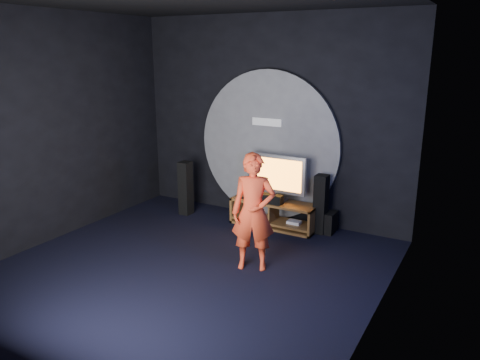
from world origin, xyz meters
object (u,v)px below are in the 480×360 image
(tv, at_px, (276,176))
(subwoofer, at_px, (325,222))
(tower_speaker_right, at_px, (321,204))
(player, at_px, (253,212))
(tower_speaker_left, at_px, (186,188))
(media_console, at_px, (274,216))

(tv, relative_size, subwoofer, 2.98)
(tower_speaker_right, distance_m, player, 1.74)
(tower_speaker_right, bearing_deg, subwoofer, 47.14)
(tv, distance_m, tower_speaker_left, 1.74)
(tower_speaker_left, distance_m, subwoofer, 2.57)
(tv, bearing_deg, media_console, -84.21)
(tv, xyz_separation_m, player, (0.42, -1.62, -0.07))
(player, bearing_deg, tv, 82.27)
(media_console, bearing_deg, player, -74.91)
(tower_speaker_left, bearing_deg, tv, 9.16)
(tv, height_order, player, player)
(media_console, relative_size, player, 0.91)
(tower_speaker_right, height_order, player, player)
(tower_speaker_right, height_order, subwoofer, tower_speaker_right)
(subwoofer, bearing_deg, player, -103.66)
(tv, distance_m, subwoofer, 1.11)
(media_console, xyz_separation_m, tv, (-0.01, 0.07, 0.68))
(tower_speaker_left, bearing_deg, player, -32.75)
(player, bearing_deg, subwoofer, 53.89)
(media_console, relative_size, subwoofer, 4.21)
(tower_speaker_right, xyz_separation_m, player, (-0.36, -1.67, 0.32))
(tv, distance_m, tower_speaker_right, 0.87)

